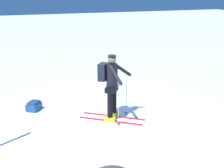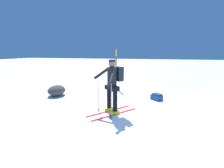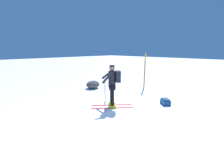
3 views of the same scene
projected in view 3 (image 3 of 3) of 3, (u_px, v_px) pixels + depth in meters
ground_plane at (121, 111)px, 6.01m from camera, size 80.00×80.00×0.00m
skier at (113, 83)px, 6.28m from camera, size 1.65×1.53×1.81m
dropped_backpack at (165, 102)px, 6.73m from camera, size 0.53×0.54×0.27m
trail_marker at (145, 69)px, 9.10m from camera, size 0.08×0.08×2.21m
rock_boulder at (93, 85)px, 9.53m from camera, size 0.89×0.76×0.49m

